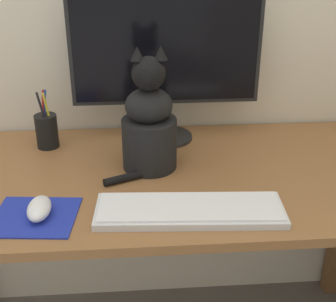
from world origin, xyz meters
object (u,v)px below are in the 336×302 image
computer_mouse_left (39,209)px  pen_cup (47,130)px  monitor (166,59)px  keyboard (190,210)px  cat (149,125)px

computer_mouse_left → pen_cup: 0.40m
monitor → pen_cup: size_ratio=3.18×
keyboard → computer_mouse_left: size_ratio=4.47×
cat → pen_cup: 0.36m
cat → pen_cup: bearing=149.3°
keyboard → pen_cup: (-0.40, 0.41, 0.04)m
monitor → computer_mouse_left: (-0.33, -0.43, -0.24)m
monitor → pen_cup: monitor is taller
keyboard → cat: size_ratio=1.31×
monitor → cat: 0.24m
pen_cup → monitor: bearing=5.5°
cat → pen_cup: (-0.31, 0.16, -0.07)m
computer_mouse_left → cat: size_ratio=0.29×
computer_mouse_left → pen_cup: size_ratio=0.56×
keyboard → monitor: bearing=96.6°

